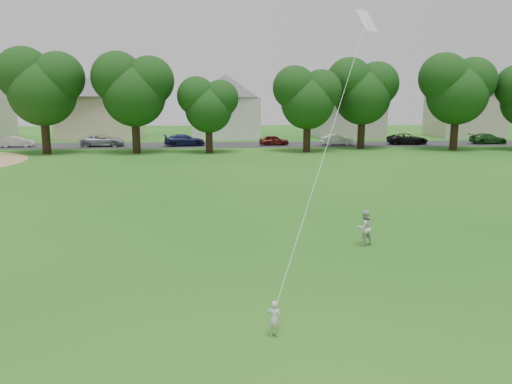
{
  "coord_description": "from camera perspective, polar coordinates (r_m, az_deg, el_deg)",
  "views": [
    {
      "loc": [
        -0.72,
        -13.67,
        5.32
      ],
      "look_at": [
        0.39,
        2.0,
        2.3
      ],
      "focal_mm": 35.0,
      "sensor_mm": 36.0,
      "label": 1
    }
  ],
  "objects": [
    {
      "name": "tree_row",
      "position": [
        48.9,
        0.85,
        12.03
      ],
      "size": [
        82.15,
        8.86,
        10.51
      ],
      "color": "black",
      "rests_on": "ground"
    },
    {
      "name": "older_boy",
      "position": [
        18.48,
        12.27,
        -4.02
      ],
      "size": [
        0.76,
        0.68,
        1.3
      ],
      "primitive_type": "imported",
      "rotation": [
        0.0,
        0.0,
        3.5
      ],
      "color": "silver",
      "rests_on": "ground"
    },
    {
      "name": "parked_cars",
      "position": [
        55.11,
        1.3,
        5.99
      ],
      "size": [
        69.79,
        2.54,
        1.29
      ],
      "color": "black",
      "rests_on": "ground"
    },
    {
      "name": "ground",
      "position": [
        14.69,
        -0.97,
        -10.35
      ],
      "size": [
        160.0,
        160.0,
        0.0
      ],
      "primitive_type": "plane",
      "color": "#125112",
      "rests_on": "ground"
    },
    {
      "name": "toddler",
      "position": [
        11.53,
        2.1,
        -14.27
      ],
      "size": [
        0.35,
        0.28,
        0.85
      ],
      "primitive_type": "imported",
      "rotation": [
        0.0,
        0.0,
        2.88
      ],
      "color": "silver",
      "rests_on": "ground"
    },
    {
      "name": "house_row",
      "position": [
        65.68,
        -4.41,
        10.46
      ],
      "size": [
        75.86,
        14.16,
        10.45
      ],
      "color": "beige",
      "rests_on": "ground"
    },
    {
      "name": "kite",
      "position": [
        15.33,
        8.73,
        7.25
      ],
      "size": [
        2.78,
        5.08,
        12.64
      ],
      "color": "white",
      "rests_on": "ground"
    },
    {
      "name": "street",
      "position": [
        55.93,
        -3.29,
        5.41
      ],
      "size": [
        90.0,
        7.0,
        0.01
      ],
      "primitive_type": "cube",
      "color": "#2D2D30",
      "rests_on": "ground"
    }
  ]
}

